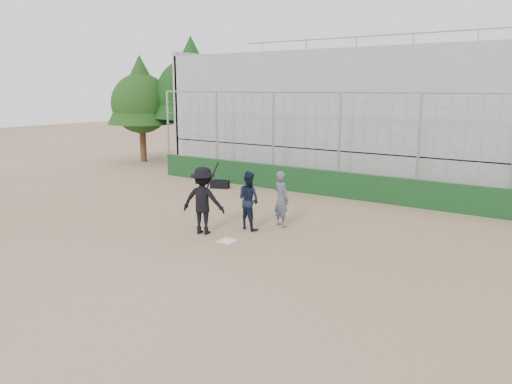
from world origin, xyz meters
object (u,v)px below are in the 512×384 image
Objects in this scene: umpire at (281,202)px; equipment_bag at (220,184)px; batter_at_plate at (203,200)px; catcher_crouched at (249,210)px.

equipment_bag is at bearing -11.76° from umpire.
umpire is (1.47, 1.91, -0.20)m from batter_at_plate.
umpire is 6.42m from equipment_bag.
catcher_crouched is at bearing 53.17° from batter_at_plate.
umpire is at bearing 51.49° from catcher_crouched.
catcher_crouched is at bearing -43.66° from equipment_bag.
equipment_bag is (-5.27, 3.61, -0.60)m from umpire.
equipment_bag is at bearing 136.34° from catcher_crouched.
catcher_crouched is (0.82, 1.10, -0.39)m from batter_at_plate.
catcher_crouched is 6.42m from equipment_bag.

